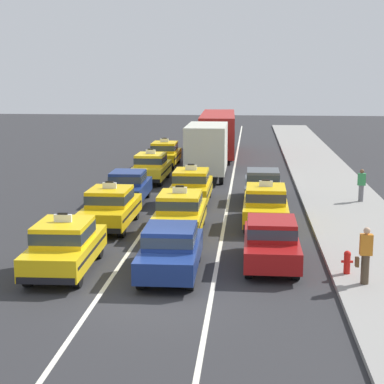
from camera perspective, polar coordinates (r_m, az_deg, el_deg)
ground_plane at (r=18.19m, az=-3.45°, el=-9.56°), size 160.00×160.00×0.00m
lane_stripe_left_center at (r=37.64m, az=-1.28°, el=1.02°), size 0.14×80.00×0.01m
lane_stripe_center_right at (r=37.42m, az=3.59°, el=0.95°), size 0.14×80.00×0.01m
sidewalk_curb at (r=32.79m, az=13.16°, el=-0.56°), size 4.00×90.00×0.15m
taxi_left_nearest at (r=20.71m, az=-11.32°, el=-4.68°), size 1.95×4.61×1.96m
taxi_left_second at (r=26.26m, az=-7.30°, el=-1.32°), size 1.84×4.57×1.96m
sedan_left_third at (r=31.19m, az=-5.73°, el=0.55°), size 1.83×4.33×1.58m
taxi_left_fourth at (r=37.22m, az=-3.68°, el=2.26°), size 1.86×4.58×1.96m
taxi_left_fifth at (r=43.44m, az=-2.46°, el=3.47°), size 1.83×4.56×1.96m
sedan_center_nearest at (r=20.03m, az=-1.94°, el=-5.09°), size 1.81×4.32×1.58m
taxi_center_second at (r=25.06m, az=-1.07°, el=-1.81°), size 1.84×4.57×1.96m
taxi_center_third at (r=30.94m, az=-0.07°, el=0.57°), size 1.83×4.56×1.96m
box_truck_center_fourth at (r=38.59m, az=1.40°, el=3.92°), size 2.33×6.97×3.27m
bus_center_fifth at (r=49.27m, az=2.34°, el=5.41°), size 2.85×11.27×3.22m
sedan_right_nearest at (r=21.13m, az=7.11°, el=-4.33°), size 1.77×4.30×1.58m
taxi_right_second at (r=26.67m, az=6.59°, el=-1.12°), size 1.88×4.58×1.96m
sedan_right_third at (r=31.66m, az=6.35°, el=0.68°), size 1.77×4.31×1.58m
pedestrian_near_crosswalk at (r=19.39m, az=15.25°, el=-5.51°), size 0.47×0.24×1.71m
pedestrian_mid_block at (r=31.76m, az=14.92°, el=0.60°), size 0.36×0.24×1.57m
fire_hydrant at (r=20.35m, az=13.72°, el=-6.03°), size 0.36×0.22×0.73m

